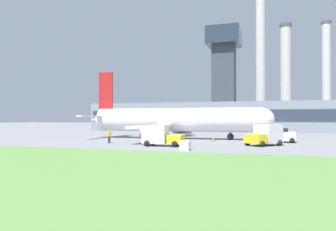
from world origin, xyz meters
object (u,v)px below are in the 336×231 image
Objects in this scene: pushback_tug at (283,136)px; baggage_truck at (265,135)px; fuel_truck at (160,136)px; airplane at (173,120)px; ground_crew_person at (109,136)px.

baggage_truck reaches higher than pushback_tug.
baggage_truck is at bearing -109.39° from pushback_tug.
fuel_truck reaches higher than pushback_tug.
pushback_tug is at bearing -10.27° from airplane.
pushback_tug is at bearing 21.17° from ground_crew_person.
pushback_tug is 1.83× the size of ground_crew_person.
baggage_truck is at bearing -32.97° from airplane.
fuel_truck is (-11.48, -4.47, -0.05)m from baggage_truck.
pushback_tug is 0.71× the size of baggage_truck.
baggage_truck is at bearing 6.27° from ground_crew_person.
airplane is at bearing 100.90° from fuel_truck.
baggage_truck is at bearing 21.29° from fuel_truck.
ground_crew_person is (-19.30, -2.12, -0.29)m from baggage_truck.
airplane is 6.47× the size of baggage_truck.
pushback_tug is at bearing 70.61° from baggage_truck.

